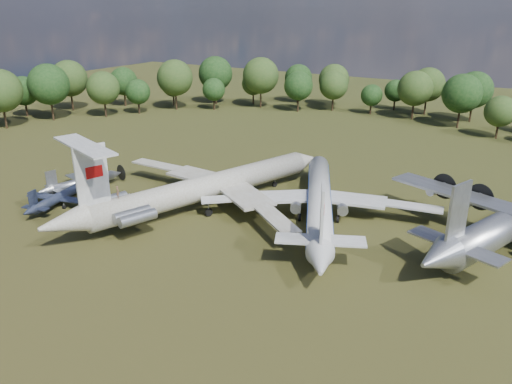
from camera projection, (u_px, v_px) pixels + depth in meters
The scene contains 7 objects.
ground at pixel (220, 211), 74.98m from camera, with size 300.00×300.00×0.00m, color #253B13.
il62_airliner at pixel (208, 191), 75.77m from camera, with size 40.18×52.23×5.12m, color beige, non-canonical shape.
tu104_jet at pixel (319, 204), 71.67m from camera, with size 34.25×45.66×4.57m, color silver, non-canonical shape.
an12_transport at pixel (506, 229), 63.21m from camera, with size 34.10×38.11×5.01m, color #96999D, non-canonical shape.
small_prop_west at pixel (57, 200), 76.22m from camera, with size 10.92×14.89×2.18m, color #161D31, non-canonical shape.
small_prop_northwest at pixel (84, 184), 82.76m from camera, with size 11.81×16.10×2.36m, color #929599, non-canonical shape.
person_on_il62 at pixel (118, 192), 65.87m from camera, with size 0.62×0.41×1.70m, color brown.
Camera 1 is at (40.54, -56.17, 29.32)m, focal length 35.00 mm.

